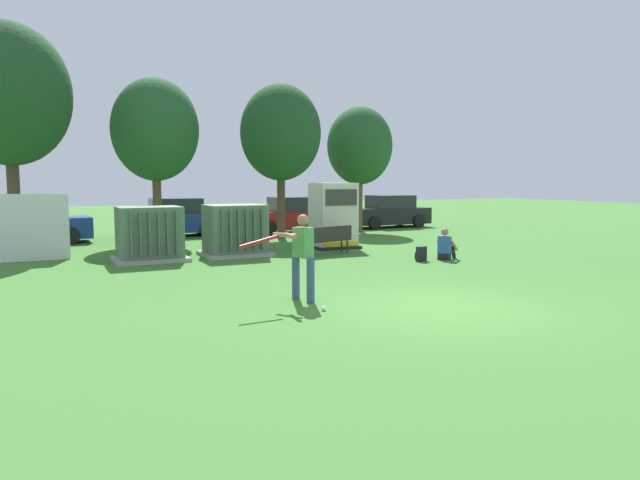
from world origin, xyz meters
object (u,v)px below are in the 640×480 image
Objects in this scene: transformer_west at (150,235)px; backpack at (421,254)px; parked_car_left_of_center at (173,218)px; transformer_mid_west at (235,231)px; batter at (301,253)px; parked_car_right_of_center at (292,216)px; parked_car_rightmost at (388,212)px; sports_ball at (324,309)px; parked_car_leftmost at (32,224)px; generator_enclosure at (333,216)px; park_bench at (329,238)px; seated_spectator at (446,247)px.

transformer_west is 8.10m from backpack.
parked_car_left_of_center is at bearing 72.87° from transformer_west.
batter is (-1.01, -7.37, 0.19)m from transformer_mid_west.
transformer_west is 7.48m from batter.
transformer_mid_west is at bearing -126.03° from parked_car_right_of_center.
parked_car_left_of_center is at bearing 179.30° from parked_car_rightmost.
sports_ball is 15.71m from parked_car_leftmost.
generator_enclosure is 0.54× the size of parked_car_left_of_center.
transformer_mid_west is 1.21× the size of batter.
batter is 0.40× the size of parked_car_right_of_center.
parked_car_left_of_center is at bearing 92.99° from transformer_mid_west.
generator_enclosure reaches higher than batter.
park_bench is at bearing -69.50° from parked_car_left_of_center.
batter is at bearing -121.21° from park_bench.
parked_car_right_of_center is (5.19, -0.73, 0.00)m from parked_car_left_of_center.
parked_car_leftmost and parked_car_right_of_center have the same top height.
parked_car_leftmost reaches higher than backpack.
parked_car_rightmost is at bearing 51.97° from batter.
transformer_west is 1.21× the size of batter.
parked_car_right_of_center is at bearing 0.17° from parked_car_leftmost.
parked_car_left_of_center is 5.24m from parked_car_right_of_center.
sports_ball is at bearing -118.31° from generator_enclosure.
parked_car_leftmost is (-8.59, 7.70, 0.22)m from park_bench.
transformer_mid_west is at bearing -87.01° from parked_car_left_of_center.
parked_car_leftmost is 5.48m from parked_car_left_of_center.
parked_car_rightmost reaches higher than sports_ball.
parked_car_rightmost is (6.64, 6.76, -0.38)m from generator_enclosure.
parked_car_left_of_center is at bearing 110.50° from park_bench.
parked_car_rightmost reaches higher than backpack.
batter is 1.35m from sports_ball.
sports_ball is 0.02× the size of parked_car_leftmost.
transformer_west is 8.91m from seated_spectator.
transformer_west is 10.04m from parked_car_right_of_center.
generator_enclosure is 1.25× the size of park_bench.
transformer_west is 8.48m from sports_ball.
parked_car_right_of_center is (-0.64, 10.33, 0.38)m from seated_spectator.
generator_enclosure is 0.55× the size of parked_car_rightmost.
batter reaches higher than transformer_mid_west.
backpack is (1.78, -2.58, -0.32)m from park_bench.
batter reaches higher than seated_spectator.
transformer_mid_west is 4.77× the size of backpack.
transformer_west is 1.00× the size of transformer_mid_west.
transformer_mid_west is at bearing 1.71° from transformer_west.
park_bench is at bearing -121.87° from generator_enclosure.
generator_enclosure is at bearing 112.15° from seated_spectator.
batter is 19.33× the size of sports_ball.
backpack is at bearing -79.07° from generator_enclosure.
batter is 0.41× the size of parked_car_left_of_center.
parked_car_leftmost is at bearing 108.99° from batter.
backpack is 14.61m from parked_car_leftmost.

